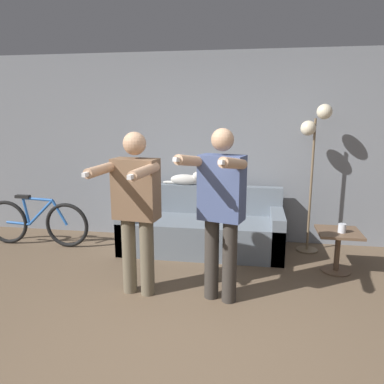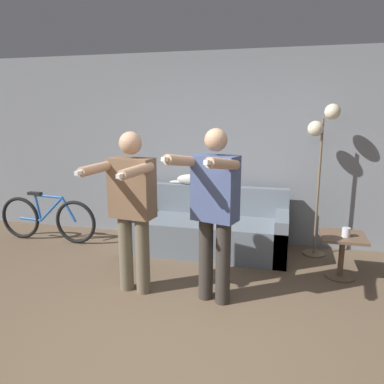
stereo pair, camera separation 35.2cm
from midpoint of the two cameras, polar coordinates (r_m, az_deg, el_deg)
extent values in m
plane|color=brown|center=(3.05, -4.66, -24.06)|extent=(16.00, 16.00, 0.00)
cube|color=gray|center=(5.23, 2.48, 6.60)|extent=(10.00, 0.05, 2.60)
cube|color=slate|center=(4.94, -0.58, -6.60)|extent=(2.09, 0.83, 0.43)
cube|color=slate|center=(5.15, 0.06, -1.08)|extent=(2.09, 0.14, 0.38)
cube|color=slate|center=(5.16, -11.22, -5.18)|extent=(0.16, 0.83, 0.57)
cube|color=slate|center=(4.85, 10.76, -6.29)|extent=(0.16, 0.83, 0.57)
cylinder|color=#6B604C|center=(3.88, -12.16, -9.43)|extent=(0.14, 0.14, 0.78)
cylinder|color=#6B604C|center=(3.80, -9.55, -9.82)|extent=(0.14, 0.14, 0.78)
cube|color=brown|center=(3.65, -11.29, 0.42)|extent=(0.46, 0.27, 0.59)
sphere|color=tan|center=(3.59, -11.58, 7.25)|extent=(0.22, 0.22, 0.22)
cylinder|color=tan|center=(3.50, -16.32, 3.33)|extent=(0.15, 0.51, 0.10)
cube|color=white|center=(3.30, -18.65, 2.60)|extent=(0.05, 0.12, 0.04)
cylinder|color=tan|center=(3.30, -10.30, 3.11)|extent=(0.15, 0.51, 0.10)
cube|color=white|center=(3.08, -12.39, 2.33)|extent=(0.05, 0.12, 0.04)
cylinder|color=#38332D|center=(3.68, 0.24, -10.13)|extent=(0.14, 0.14, 0.81)
cylinder|color=#38332D|center=(3.61, 2.93, -10.60)|extent=(0.14, 0.14, 0.81)
cube|color=#475684|center=(3.44, 1.64, 0.61)|extent=(0.45, 0.33, 0.61)
sphere|color=tan|center=(3.38, 1.69, 7.96)|extent=(0.21, 0.21, 0.21)
cylinder|color=tan|center=(3.26, -3.24, 4.75)|extent=(0.23, 0.51, 0.16)
cube|color=white|center=(3.04, -5.49, 4.91)|extent=(0.07, 0.13, 0.05)
cylinder|color=tan|center=(3.10, 3.10, 4.35)|extent=(0.23, 0.51, 0.16)
cube|color=white|center=(2.87, 1.21, 4.51)|extent=(0.07, 0.13, 0.05)
ellipsoid|color=silver|center=(5.15, -3.07, 1.90)|extent=(0.40, 0.14, 0.14)
sphere|color=silver|center=(5.11, -1.22, 2.43)|extent=(0.12, 0.12, 0.12)
ellipsoid|color=silver|center=(5.23, -5.25, 1.47)|extent=(0.22, 0.04, 0.04)
cone|color=silver|center=(5.09, -1.49, 2.89)|extent=(0.04, 0.04, 0.03)
cone|color=silver|center=(5.13, -1.41, 2.96)|extent=(0.04, 0.04, 0.03)
cylinder|color=#756047|center=(5.19, 15.22, -8.52)|extent=(0.28, 0.28, 0.02)
cylinder|color=#756047|center=(4.96, 15.76, 0.74)|extent=(0.03, 0.03, 1.72)
sphere|color=#F4E5C1|center=(4.88, 17.59, 11.59)|extent=(0.19, 0.19, 0.19)
sphere|color=#F4E5C1|center=(4.87, 15.32, 9.36)|extent=(0.19, 0.19, 0.19)
cylinder|color=brown|center=(4.64, 19.01, -11.28)|extent=(0.33, 0.33, 0.02)
cylinder|color=brown|center=(4.56, 19.20, -8.75)|extent=(0.06, 0.06, 0.45)
cube|color=brown|center=(4.49, 19.41, -5.85)|extent=(0.47, 0.47, 0.03)
cylinder|color=silver|center=(4.43, 19.82, -5.24)|extent=(0.09, 0.09, 0.10)
torus|color=black|center=(5.38, -20.33, -4.78)|extent=(0.61, 0.05, 0.61)
torus|color=black|center=(5.87, -27.92, -4.09)|extent=(0.61, 0.05, 0.61)
cylinder|color=blue|center=(5.53, -23.77, -2.89)|extent=(0.39, 0.04, 0.38)
cylinder|color=blue|center=(5.65, -25.61, -2.68)|extent=(0.10, 0.04, 0.37)
cylinder|color=blue|center=(5.51, -24.20, -1.02)|extent=(0.43, 0.04, 0.05)
cylinder|color=blue|center=(5.77, -26.58, -4.29)|extent=(0.34, 0.04, 0.05)
cylinder|color=blue|center=(5.38, -21.31, -2.99)|extent=(0.22, 0.04, 0.35)
cube|color=black|center=(5.62, -26.05, -0.65)|extent=(0.20, 0.07, 0.04)
camera|label=1|loc=(0.18, -92.43, -0.52)|focal=35.00mm
camera|label=2|loc=(0.18, 87.57, 0.52)|focal=35.00mm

